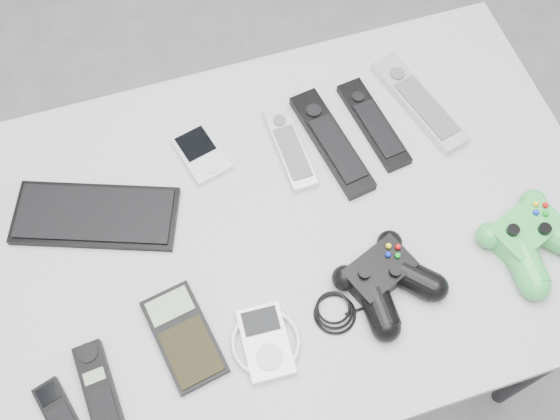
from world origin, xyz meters
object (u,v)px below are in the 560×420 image
object	(u,v)px
pda	(201,154)
calculator	(184,336)
remote_black_a	(331,142)
pda_keyboard	(95,215)
desk	(278,242)
cordless_handset	(99,387)
controller_green	(532,237)
remote_black_b	(373,123)
remote_silver_a	(289,146)
mobile_phone	(57,409)
remote_silver_b	(419,102)
mp3_player	(266,342)
controller_black	(386,279)

from	to	relation	value
pda	calculator	bearing A→B (deg)	-123.52
pda	remote_black_a	bearing A→B (deg)	-26.21
pda_keyboard	pda	world-z (taller)	same
desk	cordless_handset	distance (m)	0.39
remote_black_a	controller_green	size ratio (longest dim) A/B	1.37
remote_black_a	remote_black_b	distance (m)	0.09
desk	cordless_handset	world-z (taller)	cordless_handset
desk	remote_silver_a	bearing A→B (deg)	64.94
remote_silver_a	remote_black_b	xyz separation A→B (m)	(0.16, 0.00, -0.00)
remote_black_b	calculator	world-z (taller)	remote_black_b
remote_silver_a	remote_black_b	size ratio (longest dim) A/B	0.90
pda_keyboard	mobile_phone	distance (m)	0.32
remote_black_a	cordless_handset	world-z (taller)	remote_black_a
controller_green	remote_silver_a	bearing A→B (deg)	118.10
remote_silver_b	pda_keyboard	bearing A→B (deg)	170.23
desk	remote_black_a	world-z (taller)	remote_black_a
remote_black_a	calculator	world-z (taller)	remote_black_a
remote_silver_a	remote_silver_b	bearing A→B (deg)	2.65
pda_keyboard	remote_black_b	world-z (taller)	remote_black_b
desk	pda	bearing A→B (deg)	116.89
pda_keyboard	remote_silver_a	size ratio (longest dim) A/B	1.54
pda_keyboard	mp3_player	xyz separation A→B (m)	(0.21, -0.29, 0.00)
pda	cordless_handset	xyz separation A→B (m)	(-0.25, -0.35, 0.00)
remote_black_a	remote_silver_b	world-z (taller)	same
remote_black_b	desk	bearing A→B (deg)	-155.67
mobile_phone	calculator	distance (m)	0.21
desk	mobile_phone	bearing A→B (deg)	-154.94
cordless_handset	remote_black_b	bearing A→B (deg)	24.53
remote_black_b	controller_green	size ratio (longest dim) A/B	1.19
remote_black_b	mobile_phone	world-z (taller)	remote_black_b
pda_keyboard	remote_silver_a	bearing A→B (deg)	25.23
remote_silver_b	pda	bearing A→B (deg)	163.62
remote_silver_a	remote_black_a	distance (m)	0.08
remote_silver_b	mobile_phone	size ratio (longest dim) A/B	2.62
desk	cordless_handset	size ratio (longest dim) A/B	7.96
desk	remote_black_a	size ratio (longest dim) A/B	4.83
cordless_handset	controller_black	xyz separation A→B (m)	(0.47, 0.03, 0.01)
pda_keyboard	remote_silver_a	xyz separation A→B (m)	(0.35, 0.03, 0.00)
remote_black_a	controller_black	bearing A→B (deg)	-100.65
calculator	controller_green	world-z (taller)	controller_green
remote_silver_b	calculator	world-z (taller)	remote_silver_b
pda	pda_keyboard	bearing A→B (deg)	-176.85
remote_black_a	controller_black	world-z (taller)	controller_black
controller_black	mobile_phone	bearing A→B (deg)	162.87
remote_silver_b	mp3_player	size ratio (longest dim) A/B	1.99
pda	mobile_phone	xyz separation A→B (m)	(-0.31, -0.36, -0.00)
mobile_phone	controller_black	xyz separation A→B (m)	(0.53, 0.04, 0.02)
desk	controller_black	bearing A→B (deg)	-48.63
remote_black_a	cordless_handset	size ratio (longest dim) A/B	1.65
desk	mobile_phone	world-z (taller)	mobile_phone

